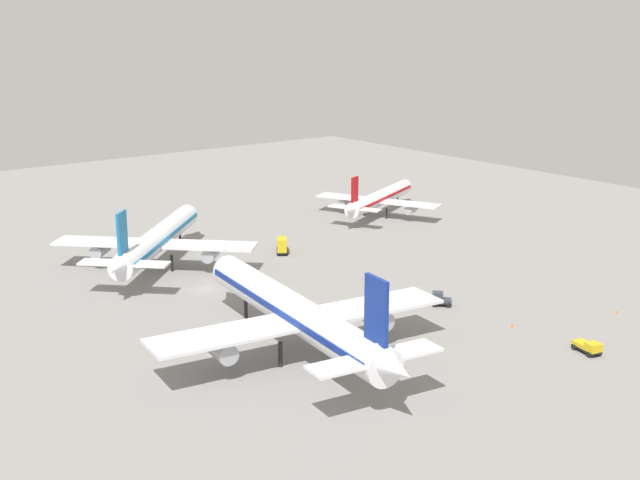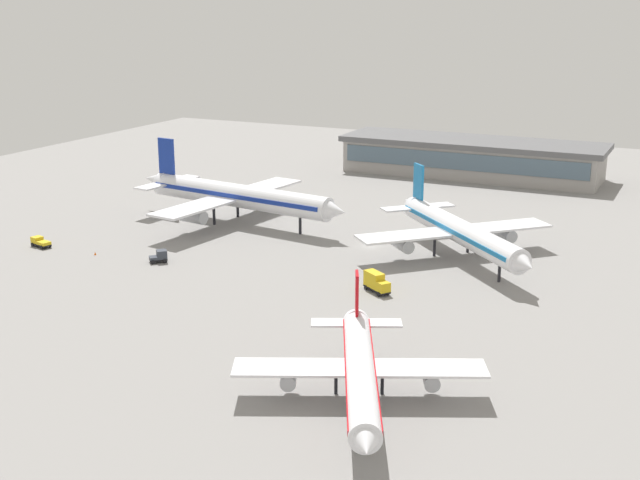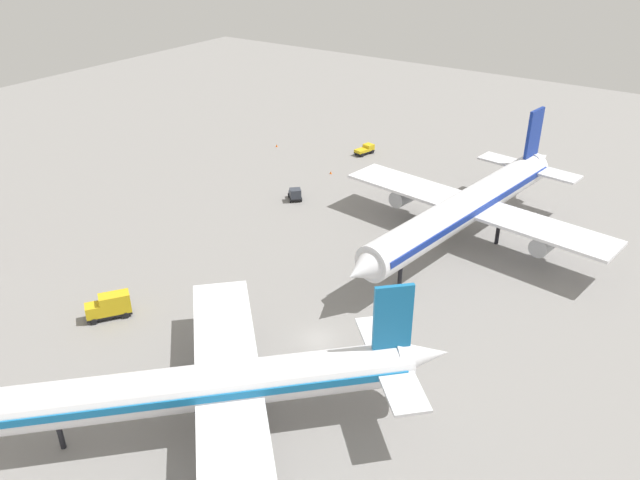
{
  "view_description": "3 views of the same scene",
  "coord_description": "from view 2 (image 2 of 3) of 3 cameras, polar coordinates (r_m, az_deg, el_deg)",
  "views": [
    {
      "loc": [
        124.64,
        -70.77,
        46.54
      ],
      "look_at": [
        3.76,
        23.0,
        6.13
      ],
      "focal_mm": 47.09,
      "sensor_mm": 36.0,
      "label": 1
    },
    {
      "loc": [
        -60.23,
        149.29,
        47.27
      ],
      "look_at": [
        0.62,
        22.12,
        6.97
      ],
      "focal_mm": 47.1,
      "sensor_mm": 36.0,
      "label": 2
    },
    {
      "loc": [
        -51.93,
        -35.8,
        47.26
      ],
      "look_at": [
        16.7,
        11.06,
        3.14
      ],
      "focal_mm": 35.69,
      "sensor_mm": 36.0,
      "label": 3
    }
  ],
  "objects": [
    {
      "name": "airplane_taxiing",
      "position": [
        102.74,
        2.73,
        -8.78
      ],
      "size": [
        30.46,
        36.71,
        11.9
      ],
      "rotation": [
        0.0,
        0.0,
        2.01
      ],
      "color": "white",
      "rests_on": "ground"
    },
    {
      "name": "pushback_tractor",
      "position": [
        176.16,
        -18.48,
        -0.13
      ],
      "size": [
        4.72,
        3.06,
        1.9
      ],
      "rotation": [
        0.0,
        0.0,
        6.04
      ],
      "color": "black",
      "rests_on": "ground"
    },
    {
      "name": "baggage_tug",
      "position": [
        160.02,
        -10.84,
        -1.09
      ],
      "size": [
        3.71,
        3.7,
        2.3
      ],
      "rotation": [
        0.0,
        0.0,
        3.92
      ],
      "color": "black",
      "rests_on": "ground"
    },
    {
      "name": "airplane_at_gate",
      "position": [
        160.63,
        9.43,
        0.63
      ],
      "size": [
        38.48,
        38.61,
        14.93
      ],
      "rotation": [
        0.0,
        0.0,
        2.35
      ],
      "color": "white",
      "rests_on": "ground"
    },
    {
      "name": "catering_truck",
      "position": [
        141.5,
        3.85,
        -2.88
      ],
      "size": [
        5.68,
        4.76,
        3.3
      ],
      "rotation": [
        0.0,
        0.0,
        2.53
      ],
      "color": "black",
      "rests_on": "ground"
    },
    {
      "name": "ground",
      "position": [
        167.78,
        3.45,
        -0.44
      ],
      "size": [
        288.0,
        288.0,
        0.0
      ],
      "primitive_type": "plane",
      "color": "gray"
    },
    {
      "name": "airplane_distant",
      "position": [
        184.96,
        -5.7,
        3.03
      ],
      "size": [
        55.7,
        45.01,
        16.97
      ],
      "rotation": [
        0.0,
        0.0,
        3.0
      ],
      "color": "white",
      "rests_on": "ground"
    },
    {
      "name": "safety_cone_mid_apron",
      "position": [
        167.55,
        -15.03,
        -0.89
      ],
      "size": [
        0.44,
        0.44,
        0.6
      ],
      "primitive_type": "cone",
      "color": "#EA590C",
      "rests_on": "ground"
    },
    {
      "name": "terminal_building",
      "position": [
        239.17,
        10.29,
        5.56
      ],
      "size": [
        72.6,
        21.19,
        10.14
      ],
      "color": "#9E9993",
      "rests_on": "ground"
    }
  ]
}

